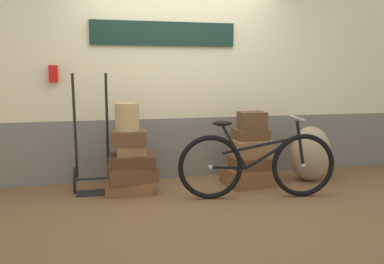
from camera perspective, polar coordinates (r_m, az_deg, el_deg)
The scene contains 16 objects.
ground at distance 4.72m, azimuth 0.03°, elevation -9.03°, with size 10.20×5.20×0.06m, color brown.
station_building at distance 5.33m, azimuth -2.00°, elevation 8.16°, with size 8.20×0.74×2.72m.
suitcase_0 at distance 4.79m, azimuth -8.97°, elevation -7.59°, with size 0.53×0.43×0.15m, color brown.
suitcase_1 at distance 4.73m, azimuth -8.46°, elevation -5.80°, with size 0.55×0.40×0.17m, color brown.
suitcase_2 at distance 4.72m, azimuth -8.53°, elevation -3.94°, with size 0.52×0.44×0.13m, color #4C2D19.
suitcase_3 at distance 4.66m, azimuth -8.62°, elevation -2.49°, with size 0.33×0.27×0.12m, color olive.
suitcase_4 at distance 4.65m, azimuth -9.03°, elevation -0.78°, with size 0.40×0.32×0.16m, color brown.
suitcase_5 at distance 5.09m, azimuth 8.07°, elevation -6.22°, with size 0.59×0.49×0.21m, color brown.
suitcase_6 at distance 5.04m, azimuth 8.32°, elevation -4.32°, with size 0.47×0.41×0.14m, color brown.
suitcase_7 at distance 5.03m, azimuth 8.33°, elevation -2.31°, with size 0.48×0.38×0.21m, color olive.
suitcase_8 at distance 5.02m, azimuth 8.28°, elevation -0.33°, with size 0.40×0.31×0.13m, color brown.
suitcase_9 at distance 4.99m, azimuth 8.50°, elevation 1.63°, with size 0.32×0.26×0.21m, color brown.
wicker_basket at distance 4.63m, azimuth -9.18°, elevation 2.14°, with size 0.27×0.27×0.31m, color tan.
luggage_trolley at distance 4.84m, azimuth -13.92°, elevation -4.63°, with size 0.45×0.37×1.38m.
burlap_sack at distance 5.39m, azimuth 16.43°, elevation -2.96°, with size 0.52×0.44×0.71m, color #9E8966.
bicycle at distance 4.52m, azimuth 9.19°, elevation -4.60°, with size 1.75×0.46×0.90m.
Camera 1 is at (-1.05, -4.38, 1.38)m, focal length 37.61 mm.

